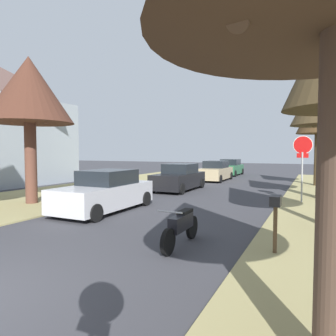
% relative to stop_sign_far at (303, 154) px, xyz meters
% --- Properties ---
extents(stop_sign_far, '(0.81, 0.53, 2.95)m').
position_rel_stop_sign_far_xyz_m(stop_sign_far, '(0.00, 0.00, 0.00)').
color(stop_sign_far, '#9EA0A5').
rests_on(stop_sign_far, grass_verge_right).
extents(street_tree_right_mid_b, '(2.96, 2.96, 6.54)m').
position_rel_stop_sign_far_xyz_m(street_tree_right_mid_b, '(0.81, 1.65, 2.78)').
color(street_tree_right_mid_b, '#4B4029').
rests_on(street_tree_right_mid_b, grass_verge_right).
extents(street_tree_right_far, '(2.82, 2.82, 6.43)m').
position_rel_stop_sign_far_xyz_m(street_tree_right_far, '(0.68, 7.79, 2.71)').
color(street_tree_right_far, '#4C3922').
rests_on(street_tree_right_far, grass_verge_right).
extents(street_tree_left_mid_a, '(3.70, 3.70, 6.33)m').
position_rel_stop_sign_far_xyz_m(street_tree_left_mid_a, '(-10.61, -5.40, 2.71)').
color(street_tree_left_mid_a, brown).
rests_on(street_tree_left_mid_a, grass_verge_left).
extents(parked_sedan_silver, '(2.00, 4.43, 1.57)m').
position_rel_stop_sign_far_xyz_m(parked_sedan_silver, '(-6.77, -5.17, -1.45)').
color(parked_sedan_silver, '#BCBCC1').
rests_on(parked_sedan_silver, ground).
extents(parked_sedan_black, '(2.00, 4.43, 1.57)m').
position_rel_stop_sign_far_xyz_m(parked_sedan_black, '(-6.77, 1.84, -1.45)').
color(parked_sedan_black, black).
rests_on(parked_sedan_black, ground).
extents(parked_sedan_tan, '(2.00, 4.43, 1.57)m').
position_rel_stop_sign_far_xyz_m(parked_sedan_tan, '(-6.62, 8.60, -1.45)').
color(parked_sedan_tan, tan).
rests_on(parked_sedan_tan, ground).
extents(parked_sedan_green, '(2.00, 4.43, 1.57)m').
position_rel_stop_sign_far_xyz_m(parked_sedan_green, '(-6.96, 14.59, -1.45)').
color(parked_sedan_green, '#28663D').
rests_on(parked_sedan_green, ground).
extents(parked_motorcycle, '(0.60, 2.05, 0.97)m').
position_rel_stop_sign_far_xyz_m(parked_motorcycle, '(-2.38, -7.87, -1.69)').
color(parked_motorcycle, black).
rests_on(parked_motorcycle, ground).
extents(curbside_mailbox, '(0.22, 0.44, 1.27)m').
position_rel_stop_sign_far_xyz_m(curbside_mailbox, '(-0.27, -7.53, -1.12)').
color(curbside_mailbox, brown).
rests_on(curbside_mailbox, grass_verge_right).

